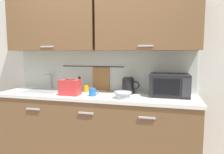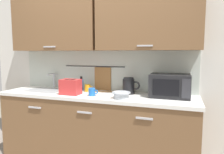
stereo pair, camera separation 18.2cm
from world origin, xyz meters
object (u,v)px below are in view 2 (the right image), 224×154
dish_soap_bottle (81,84)px  mug_by_kettle (92,92)px  mixing_bowl (121,95)px  mug_near_sink (88,88)px  toaster (71,87)px  wooden_spoon (111,91)px  electric_kettle (129,86)px  microwave (170,86)px

dish_soap_bottle → mug_by_kettle: bearing=-45.0°
mixing_bowl → mug_by_kettle: bearing=175.0°
mug_near_sink → toaster: bearing=-116.0°
dish_soap_bottle → mug_by_kettle: size_ratio=1.63×
mug_near_sink → toaster: 0.28m
dish_soap_bottle → toaster: 0.30m
mug_near_sink → mixing_bowl: bearing=-26.7°
mug_near_sink → mug_by_kettle: bearing=-54.8°
dish_soap_bottle → toaster: (0.00, -0.30, 0.01)m
mug_near_sink → wooden_spoon: size_ratio=0.47×
mug_by_kettle → dish_soap_bottle: bearing=135.0°
electric_kettle → wooden_spoon: bearing=166.8°
electric_kettle → microwave: bearing=-3.1°
microwave → electric_kettle: bearing=176.9°
mug_by_kettle → microwave: bearing=14.8°
mug_near_sink → toaster: size_ratio=0.47×
microwave → mug_by_kettle: microwave is taller
microwave → mixing_bowl: bearing=-152.5°
toaster → dish_soap_bottle: bearing=90.2°
microwave → toaster: 1.21m
electric_kettle → mixing_bowl: bearing=-92.9°
toaster → mug_by_kettle: toaster is taller
microwave → mixing_bowl: (-0.52, -0.27, -0.09)m
toaster → wooden_spoon: (0.43, 0.33, -0.09)m
mixing_bowl → mug_by_kettle: size_ratio=1.78×
mug_near_sink → dish_soap_bottle: bearing=157.9°
microwave → dish_soap_bottle: microwave is taller
microwave → dish_soap_bottle: 1.19m
mixing_bowl → toaster: size_ratio=0.84×
microwave → mixing_bowl: size_ratio=2.15×
mixing_bowl → wooden_spoon: 0.44m
electric_kettle → toaster: bearing=-158.7°
mixing_bowl → toaster: bearing=177.4°
mug_near_sink → mixing_bowl: mug_near_sink is taller
electric_kettle → mixing_bowl: (-0.02, -0.30, -0.06)m
microwave → electric_kettle: size_ratio=2.03×
toaster → mug_by_kettle: size_ratio=2.13×
mug_near_sink → wooden_spoon: 0.32m
mug_near_sink → mixing_bowl: (0.55, -0.28, -0.00)m
mug_by_kettle → toaster: bearing=-179.6°
electric_kettle → toaster: (-0.69, -0.27, -0.01)m
electric_kettle → dish_soap_bottle: bearing=177.6°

